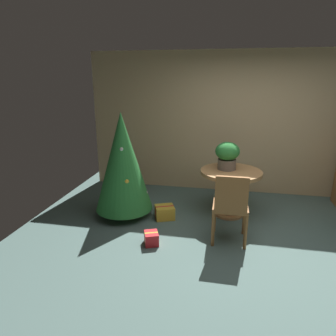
# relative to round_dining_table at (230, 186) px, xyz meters

# --- Properties ---
(ground_plane) EXTENTS (6.60, 6.60, 0.00)m
(ground_plane) POSITION_rel_round_dining_table_xyz_m (0.29, -1.03, -0.49)
(ground_plane) COLOR #4C6660
(back_wall_panel) EXTENTS (6.00, 0.10, 2.60)m
(back_wall_panel) POSITION_rel_round_dining_table_xyz_m (0.29, 1.17, 0.81)
(back_wall_panel) COLOR tan
(back_wall_panel) RESTS_ON ground_plane
(round_dining_table) EXTENTS (0.95, 0.95, 0.74)m
(round_dining_table) POSITION_rel_round_dining_table_xyz_m (0.00, 0.00, 0.00)
(round_dining_table) COLOR #B27F4C
(round_dining_table) RESTS_ON ground_plane
(flower_vase) EXTENTS (0.38, 0.38, 0.43)m
(flower_vase) POSITION_rel_round_dining_table_xyz_m (-0.08, 0.07, 0.49)
(flower_vase) COLOR #665B51
(flower_vase) RESTS_ON round_dining_table
(wooden_chair_near) EXTENTS (0.45, 0.44, 0.97)m
(wooden_chair_near) POSITION_rel_round_dining_table_xyz_m (0.00, -0.88, 0.06)
(wooden_chair_near) COLOR brown
(wooden_chair_near) RESTS_ON ground_plane
(holiday_tree) EXTENTS (0.89, 0.89, 1.64)m
(holiday_tree) POSITION_rel_round_dining_table_xyz_m (-1.63, -0.34, 0.39)
(holiday_tree) COLOR brown
(holiday_tree) RESTS_ON ground_plane
(gift_box_red) EXTENTS (0.24, 0.25, 0.17)m
(gift_box_red) POSITION_rel_round_dining_table_xyz_m (-1.00, -1.12, -0.41)
(gift_box_red) COLOR red
(gift_box_red) RESTS_ON ground_plane
(gift_box_gold) EXTENTS (0.36, 0.35, 0.20)m
(gift_box_gold) POSITION_rel_round_dining_table_xyz_m (-0.99, -0.33, -0.39)
(gift_box_gold) COLOR gold
(gift_box_gold) RESTS_ON ground_plane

